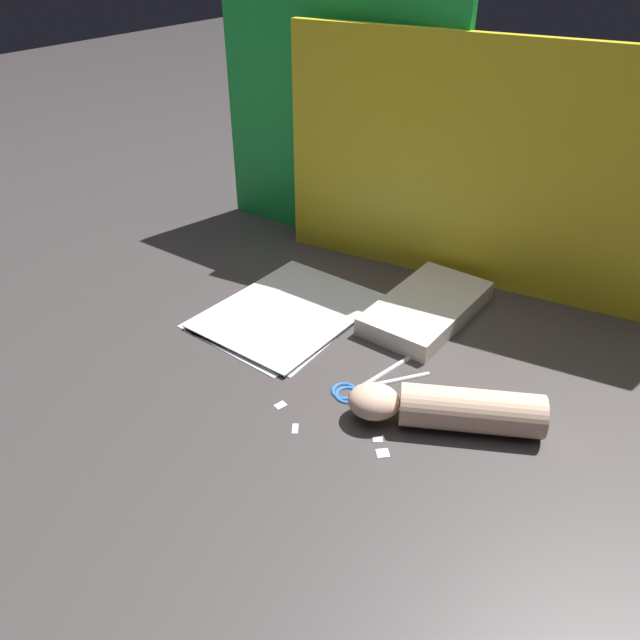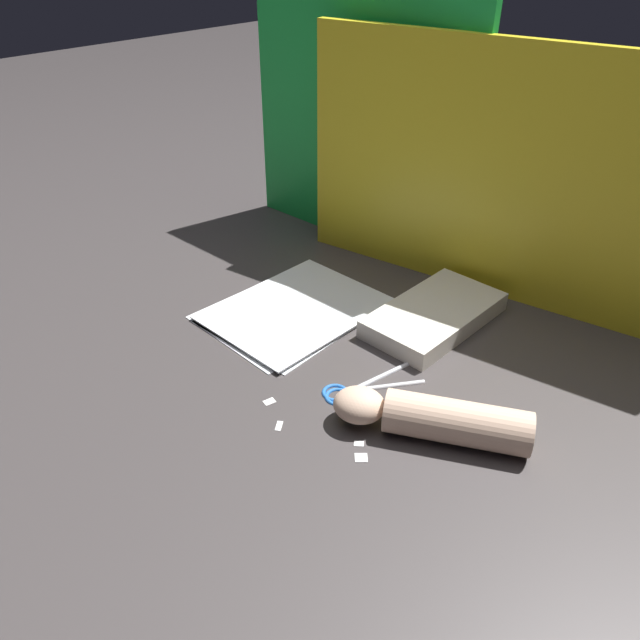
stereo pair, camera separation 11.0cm
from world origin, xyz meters
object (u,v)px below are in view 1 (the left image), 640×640
paper_stack (287,311)px  book_closed (427,308)px  scissors (365,384)px  hand_forearm (449,408)px

paper_stack → book_closed: bearing=34.0°
scissors → paper_stack: bearing=157.7°
paper_stack → scissors: 0.27m
hand_forearm → book_closed: bearing=123.7°
book_closed → scissors: (0.02, -0.25, -0.01)m
book_closed → scissors: size_ratio=1.59×
book_closed → hand_forearm: hand_forearm is taller
hand_forearm → scissors: bearing=178.4°
book_closed → scissors: book_closed is taller
paper_stack → book_closed: (0.23, 0.15, 0.01)m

